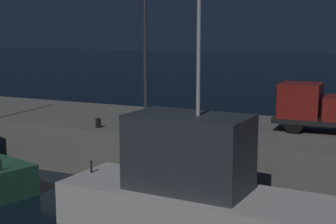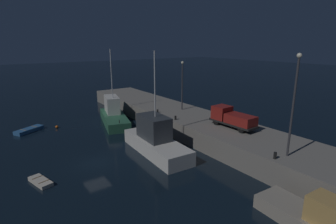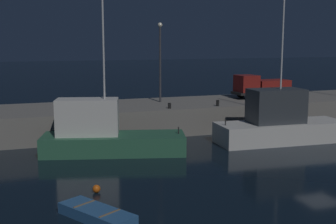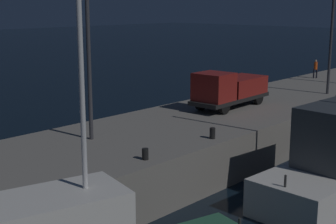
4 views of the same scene
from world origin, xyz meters
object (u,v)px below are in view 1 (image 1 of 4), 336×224
fishing_boat_blue (197,193)px  utility_truck (335,109)px  bollard_east (98,123)px  lamp_post_west (145,40)px  bollard_west (179,130)px

fishing_boat_blue → utility_truck: size_ratio=1.90×
utility_truck → bollard_east: 11.86m
utility_truck → fishing_boat_blue: bearing=-111.2°
fishing_boat_blue → bollard_east: fishing_boat_blue is taller
fishing_boat_blue → lamp_post_west: fishing_boat_blue is taller
lamp_post_west → utility_truck: (10.68, -0.47, -3.21)m
fishing_boat_blue → bollard_west: 6.18m
fishing_boat_blue → utility_truck: (3.51, 9.03, 2.07)m
utility_truck → bollard_west: 7.69m
fishing_boat_blue → lamp_post_west: 13.02m
lamp_post_west → utility_truck: lamp_post_west is taller
bollard_west → bollard_east: 4.59m
bollard_west → bollard_east: size_ratio=1.12×
bollard_west → fishing_boat_blue: bearing=-59.3°
bollard_west → utility_truck: bearing=29.9°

